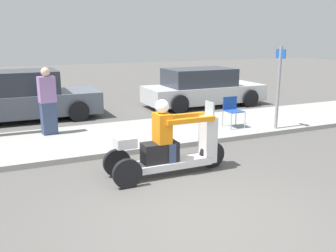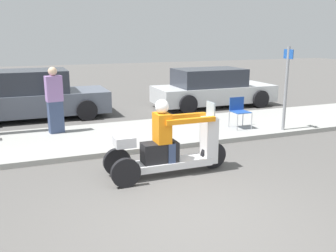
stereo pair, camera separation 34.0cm
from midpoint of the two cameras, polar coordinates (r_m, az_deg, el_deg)
ground_plane at (r=5.63m, az=5.86°, el=-13.85°), size 60.00×60.00×0.00m
sidewalk_strip at (r=9.66m, az=-6.67°, el=-1.62°), size 28.00×2.80×0.12m
motorcycle_trike at (r=7.06m, az=1.49°, el=-3.40°), size 2.41×0.72×1.46m
spectator_far_back at (r=9.97m, az=-15.96°, el=3.61°), size 0.44×0.31×1.70m
folding_chair_set_back at (r=10.42m, az=11.66°, el=2.52°), size 0.47×0.47×0.82m
parked_car_lot_right at (r=12.51m, az=-19.32°, el=4.33°), size 4.55×2.01×1.54m
parked_car_lot_far at (r=14.00m, az=7.44°, el=5.68°), size 4.46×1.97×1.40m
street_sign at (r=10.34m, az=18.47°, el=5.91°), size 0.08×0.36×2.20m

